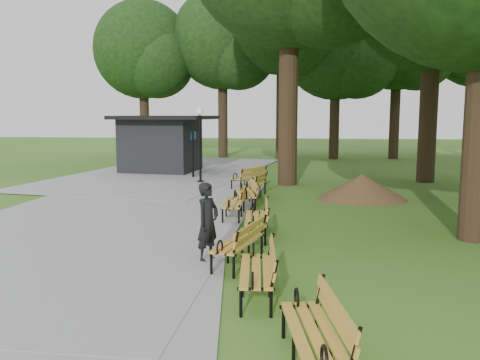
# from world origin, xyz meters

# --- Properties ---
(ground) EXTENTS (100.00, 100.00, 0.00)m
(ground) POSITION_xyz_m (0.00, 0.00, 0.00)
(ground) COLOR #33621C
(ground) RESTS_ON ground
(path) EXTENTS (12.00, 38.00, 0.06)m
(path) POSITION_xyz_m (-4.00, 3.00, 0.03)
(path) COLOR gray
(path) RESTS_ON ground
(person) EXTENTS (0.61, 0.70, 1.60)m
(person) POSITION_xyz_m (-0.41, -0.94, 0.80)
(person) COLOR black
(person) RESTS_ON ground
(kiosk) EXTENTS (5.04, 4.52, 2.85)m
(kiosk) POSITION_xyz_m (-5.32, 14.30, 1.43)
(kiosk) COLOR black
(kiosk) RESTS_ON ground
(lamp_post) EXTENTS (0.32, 0.32, 3.21)m
(lamp_post) POSITION_xyz_m (-2.59, 10.39, 2.30)
(lamp_post) COLOR black
(lamp_post) RESTS_ON ground
(dirt_mound) EXTENTS (2.61, 2.61, 0.90)m
(dirt_mound) POSITION_xyz_m (3.71, 6.84, 0.45)
(dirt_mound) COLOR #47301C
(dirt_mound) RESTS_ON ground
(bench_0) EXTENTS (0.92, 1.98, 0.88)m
(bench_0) POSITION_xyz_m (1.50, -5.08, 0.44)
(bench_0) COLOR #BE892B
(bench_0) RESTS_ON ground
(bench_1) EXTENTS (0.76, 1.94, 0.88)m
(bench_1) POSITION_xyz_m (0.69, -2.84, 0.44)
(bench_1) COLOR #BE892B
(bench_1) RESTS_ON ground
(bench_2) EXTENTS (1.10, 2.00, 0.88)m
(bench_2) POSITION_xyz_m (0.22, -1.10, 0.44)
(bench_2) COLOR #BE892B
(bench_2) RESTS_ON ground
(bench_3) EXTENTS (0.76, 1.94, 0.88)m
(bench_3) POSITION_xyz_m (0.41, 1.19, 0.44)
(bench_3) COLOR #BE892B
(bench_3) RESTS_ON ground
(bench_4) EXTENTS (0.66, 1.91, 0.88)m
(bench_4) POSITION_xyz_m (-0.36, 3.27, 0.44)
(bench_4) COLOR #BE892B
(bench_4) RESTS_ON ground
(bench_5) EXTENTS (0.97, 1.98, 0.88)m
(bench_5) POSITION_xyz_m (-0.17, 4.96, 0.44)
(bench_5) COLOR #BE892B
(bench_5) RESTS_ON ground
(bench_6) EXTENTS (0.95, 1.98, 0.88)m
(bench_6) POSITION_xyz_m (-0.04, 6.90, 0.44)
(bench_6) COLOR #BE892B
(bench_6) RESTS_ON ground
(bench_7) EXTENTS (1.53, 1.96, 0.88)m
(bench_7) POSITION_xyz_m (-0.41, 9.07, 0.44)
(bench_7) COLOR #BE892B
(bench_7) RESTS_ON ground
(tree_backdrop) EXTENTS (37.17, 9.46, 16.35)m
(tree_backdrop) POSITION_xyz_m (6.21, 22.83, 8.17)
(tree_backdrop) COLOR black
(tree_backdrop) RESTS_ON ground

